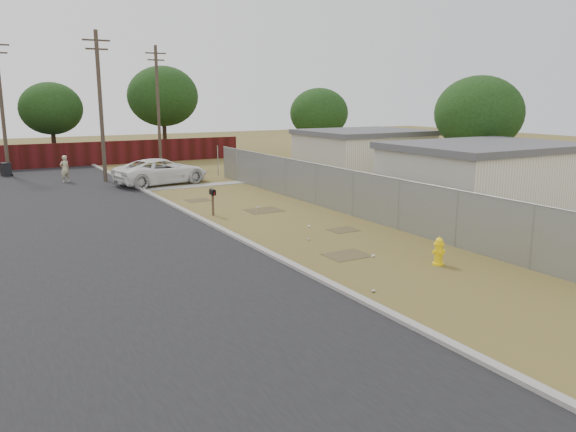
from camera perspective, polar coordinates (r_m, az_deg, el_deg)
ground at (r=23.12m, az=0.34°, el=-0.79°), size 120.00×120.00×0.00m
street at (r=28.37m, az=-20.07°, el=0.90°), size 15.10×60.00×0.12m
chainlink_fence at (r=25.47m, az=5.25°, el=2.18°), size 0.10×27.06×2.02m
privacy_fence at (r=45.00m, az=-23.04°, el=5.65°), size 30.00×0.12×1.80m
utility_poles at (r=40.88m, az=-19.40°, el=10.73°), size 12.60×8.24×9.00m
houses at (r=31.10m, az=13.03°, el=5.12°), size 9.30×17.24×3.10m
horizon_trees at (r=44.74m, az=-14.34°, el=10.99°), size 33.32×31.94×7.78m
fire_hydrant at (r=18.02m, az=15.08°, el=-3.51°), size 0.44×0.44×0.90m
mailbox at (r=24.78m, az=-7.67°, el=2.19°), size 0.22×0.52×1.19m
pickup_truck at (r=34.43m, az=-12.72°, el=4.45°), size 5.99×3.66×1.55m
pedestrian at (r=37.03m, az=-21.74°, el=4.48°), size 0.71×0.59×1.65m
trash_bin at (r=41.45m, az=-26.73°, el=4.26°), size 0.75×0.73×0.90m
scattered_litter at (r=20.55m, az=2.92°, el=-2.31°), size 2.71×12.03×0.07m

